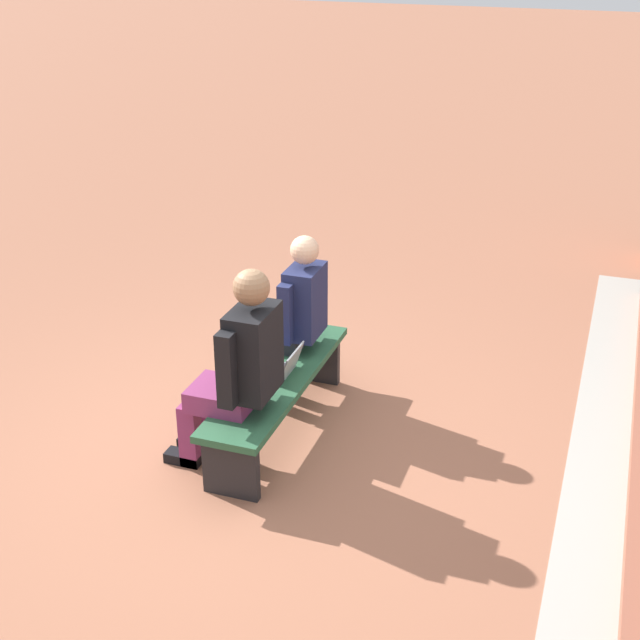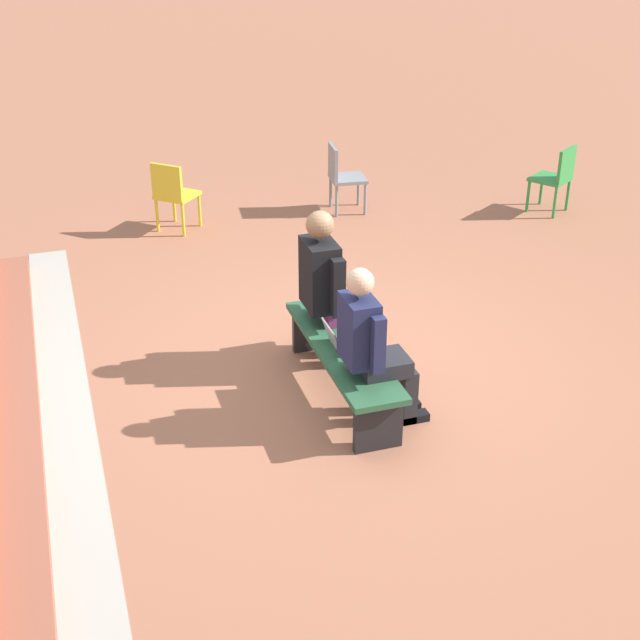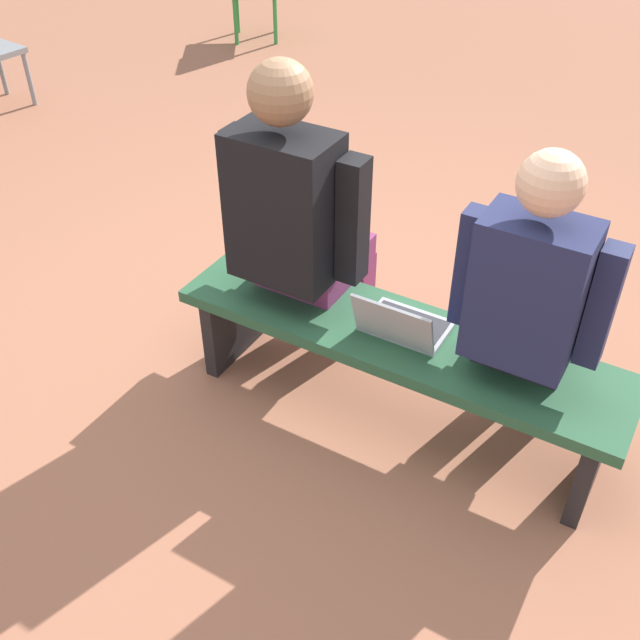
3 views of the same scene
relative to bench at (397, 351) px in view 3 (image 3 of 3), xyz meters
The scene contains 5 objects.
ground_plane 0.53m from the bench, 17.27° to the right, with size 60.00×60.00×0.00m, color #9E6047.
bench is the anchor object (origin of this frame).
person_student 0.58m from the bench, behind, with size 0.53×0.67×1.33m.
person_adult 0.63m from the bench, ahead, with size 0.59×0.75×1.43m.
laptop 0.15m from the bench, 143.53° to the left, with size 0.32×0.29×0.21m.
Camera 3 is at (-1.25, 2.20, 2.26)m, focal length 42.00 mm.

